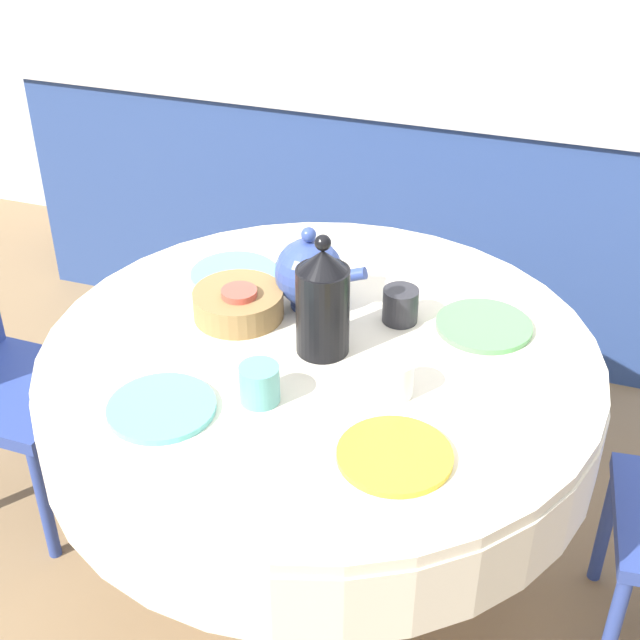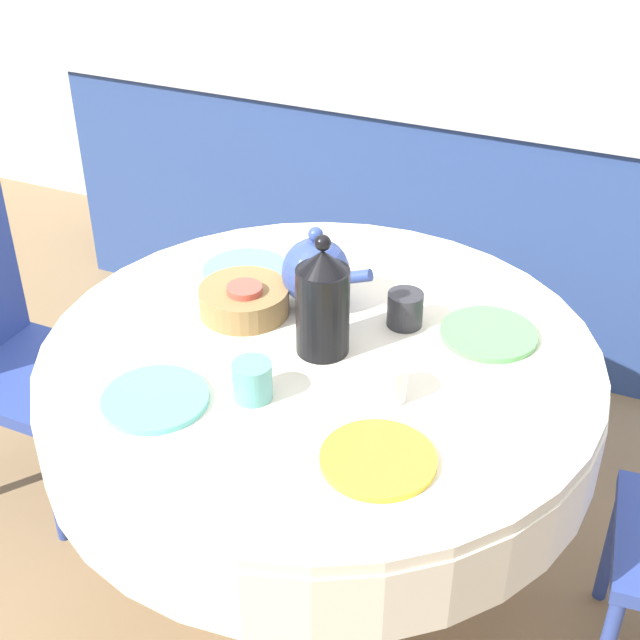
{
  "view_description": "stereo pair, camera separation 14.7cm",
  "coord_description": "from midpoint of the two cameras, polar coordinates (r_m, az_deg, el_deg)",
  "views": [
    {
      "loc": [
        0.55,
        -1.6,
        1.95
      ],
      "look_at": [
        0.0,
        0.0,
        0.86
      ],
      "focal_mm": 50.0,
      "sensor_mm": 36.0,
      "label": 1
    },
    {
      "loc": [
        0.68,
        -1.55,
        1.95
      ],
      "look_at": [
        0.0,
        0.0,
        0.86
      ],
      "focal_mm": 50.0,
      "sensor_mm": 36.0,
      "label": 2
    }
  ],
  "objects": [
    {
      "name": "ground_plane",
      "position": [
        2.58,
        1.7,
        -16.21
      ],
      "size": [
        12.0,
        12.0,
        0.0
      ],
      "primitive_type": "plane",
      "color": "#8E704C"
    },
    {
      "name": "bread_basket",
      "position": [
        2.17,
        -2.94,
        1.24
      ],
      "size": [
        0.22,
        0.22,
        0.07
      ],
      "primitive_type": "cylinder",
      "color": "olive",
      "rests_on": "dining_table"
    },
    {
      "name": "plate_far_left",
      "position": [
        2.35,
        -2.97,
        3.12
      ],
      "size": [
        0.23,
        0.23,
        0.01
      ],
      "primitive_type": "cylinder",
      "color": "#60BCB7",
      "rests_on": "dining_table"
    },
    {
      "name": "teapot",
      "position": [
        2.17,
        1.71,
        3.03
      ],
      "size": [
        0.23,
        0.17,
        0.22
      ],
      "color": "#33478E",
      "rests_on": "dining_table"
    },
    {
      "name": "cup_far_right",
      "position": [
        2.14,
        7.44,
        0.65
      ],
      "size": [
        0.09,
        0.09,
        0.09
      ],
      "primitive_type": "cylinder",
      "color": "#28282D",
      "rests_on": "dining_table"
    },
    {
      "name": "cup_far_left",
      "position": [
        2.15,
        -2.87,
        1.14
      ],
      "size": [
        0.09,
        0.09,
        0.09
      ],
      "primitive_type": "cylinder",
      "color": "#CC4C3D",
      "rests_on": "dining_table"
    },
    {
      "name": "cup_near_right",
      "position": [
        1.9,
        6.54,
        -3.94
      ],
      "size": [
        0.09,
        0.09,
        0.09
      ],
      "primitive_type": "cylinder",
      "color": "white",
      "rests_on": "dining_table"
    },
    {
      "name": "coffee_carafe",
      "position": [
        1.98,
        2.26,
        1.03
      ],
      "size": [
        0.12,
        0.12,
        0.3
      ],
      "color": "black",
      "rests_on": "dining_table"
    },
    {
      "name": "plate_far_right",
      "position": [
        2.15,
        12.68,
        -0.91
      ],
      "size": [
        0.23,
        0.23,
        0.01
      ],
      "primitive_type": "cylinder",
      "color": "#5BA85B",
      "rests_on": "dining_table"
    },
    {
      "name": "plate_near_right",
      "position": [
        1.76,
        6.16,
        -8.92
      ],
      "size": [
        0.23,
        0.23,
        0.01
      ],
      "primitive_type": "cylinder",
      "color": "yellow",
      "rests_on": "dining_table"
    },
    {
      "name": "kitchen_counter",
      "position": [
        3.46,
        11.35,
        6.87
      ],
      "size": [
        3.24,
        0.64,
        0.93
      ],
      "color": "#2D4784",
      "rests_on": "ground_plane"
    },
    {
      "name": "chair_right",
      "position": [
        2.69,
        -18.11,
        -1.32
      ],
      "size": [
        0.41,
        0.41,
        0.95
      ],
      "rotation": [
        0.0,
        0.0,
        -1.59
      ],
      "color": "#2D428E",
      "rests_on": "ground_plane"
    },
    {
      "name": "dining_table",
      "position": [
        2.13,
        1.98,
        -4.67
      ],
      "size": [
        1.31,
        1.31,
        0.78
      ],
      "color": "tan",
      "rests_on": "ground_plane"
    },
    {
      "name": "plate_near_left",
      "position": [
        1.92,
        -8.36,
        -5.08
      ],
      "size": [
        0.23,
        0.23,
        0.01
      ],
      "primitive_type": "cylinder",
      "color": "#60BCB7",
      "rests_on": "dining_table"
    },
    {
      "name": "cup_near_left",
      "position": [
        1.89,
        -2.13,
        -3.94
      ],
      "size": [
        0.09,
        0.09,
        0.09
      ],
      "primitive_type": "cylinder",
      "color": "#5BA39E",
      "rests_on": "dining_table"
    }
  ]
}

